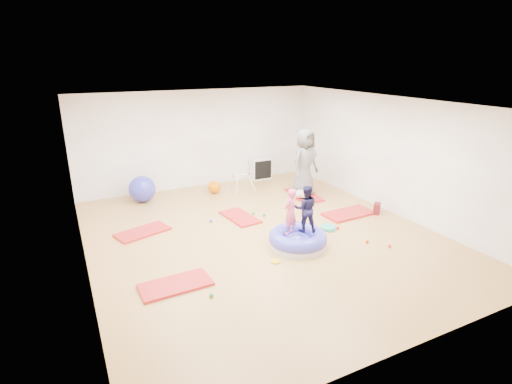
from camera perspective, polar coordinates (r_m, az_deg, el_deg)
name	(u,v)px	position (r m, az deg, el deg)	size (l,w,h in m)	color
room	(263,173)	(8.17, 0.94, 2.72)	(7.01, 8.01, 2.81)	#A58044
gym_mat_front_left	(176,285)	(7.00, -11.41, -12.87)	(1.18, 0.59, 0.05)	#BB0920
gym_mat_mid_left	(143,232)	(9.11, -15.88, -5.50)	(1.13, 0.57, 0.05)	#BB0920
gym_mat_center_back	(240,217)	(9.56, -2.32, -3.60)	(1.12, 0.56, 0.05)	#BB0920
gym_mat_right	(349,213)	(10.02, 13.11, -3.01)	(1.26, 0.63, 0.05)	#BB0920
gym_mat_rear_right	(304,195)	(11.15, 6.87, -0.41)	(1.25, 0.62, 0.05)	#BB0920
inflatable_cushion	(298,240)	(8.16, 5.97, -6.81)	(1.19, 1.19, 0.37)	silver
child_pink	(290,209)	(7.87, 4.94, -2.46)	(0.34, 0.23, 0.94)	#D94F77
child_navy	(306,206)	(8.02, 7.12, -2.03)	(0.47, 0.37, 0.97)	#171538
adult_caregiver	(305,162)	(10.93, 6.98, 4.27)	(0.88, 0.57, 1.80)	#5C5C5D
infant	(301,194)	(10.77, 6.48, -0.28)	(0.39, 0.39, 0.23)	silver
ball_pit_balls	(291,230)	(8.85, 4.98, -5.45)	(4.11, 2.96, 0.07)	red
exercise_ball_blue	(142,189)	(10.95, -15.95, 0.42)	(0.70, 0.70, 0.70)	#3133BD
exercise_ball_orange	(214,187)	(11.29, -5.97, 0.69)	(0.36, 0.36, 0.36)	#DA6500
infant_play_gym	(241,180)	(11.36, -2.12, 1.71)	(0.65, 0.62, 0.50)	silver
cube_shelf	(261,169)	(12.54, 0.71, 3.34)	(0.66, 0.33, 0.66)	silver
balance_disc	(328,228)	(9.07, 10.23, -5.07)	(0.34, 0.34, 0.07)	teal
backpack	(377,209)	(10.21, 16.88, -2.27)	(0.23, 0.14, 0.27)	maroon
yellow_toy	(275,261)	(7.60, 2.80, -9.88)	(0.18, 0.18, 0.03)	yellow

